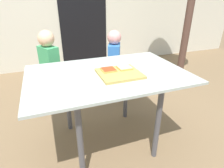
# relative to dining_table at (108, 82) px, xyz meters

# --- Properties ---
(ground_plane) EXTENTS (16.00, 16.00, 0.00)m
(ground_plane) POSITION_rel_dining_table_xyz_m (0.00, 0.00, -0.65)
(ground_plane) COLOR brown
(house_door) EXTENTS (0.90, 0.02, 2.00)m
(house_door) POSITION_rel_dining_table_xyz_m (0.32, 2.33, 0.35)
(house_door) COLOR black
(house_door) RESTS_ON ground
(dining_table) EXTENTS (1.32, 0.87, 0.73)m
(dining_table) POSITION_rel_dining_table_xyz_m (0.00, 0.00, 0.00)
(dining_table) COLOR #A8B4AC
(dining_table) RESTS_ON ground
(cutting_board) EXTENTS (0.34, 0.31, 0.02)m
(cutting_board) POSITION_rel_dining_table_xyz_m (0.08, -0.07, 0.09)
(cutting_board) COLOR tan
(cutting_board) RESTS_ON dining_table
(pizza_slice_far_right) EXTENTS (0.12, 0.12, 0.02)m
(pizza_slice_far_right) POSITION_rel_dining_table_xyz_m (0.15, 0.00, 0.11)
(pizza_slice_far_right) COLOR #E2A04B
(pizza_slice_far_right) RESTS_ON cutting_board
(pizza_slice_far_left) EXTENTS (0.12, 0.12, 0.02)m
(pizza_slice_far_left) POSITION_rel_dining_table_xyz_m (0.01, -0.00, 0.11)
(pizza_slice_far_left) COLOR #E2A04B
(pizza_slice_far_left) RESTS_ON cutting_board
(plate_white_right) EXTENTS (0.22, 0.22, 0.01)m
(plate_white_right) POSITION_rel_dining_table_xyz_m (0.43, 0.01, 0.09)
(plate_white_right) COLOR white
(plate_white_right) RESTS_ON dining_table
(plate_white_left) EXTENTS (0.22, 0.22, 0.01)m
(plate_white_left) POSITION_rel_dining_table_xyz_m (-0.27, 0.03, 0.09)
(plate_white_left) COLOR white
(plate_white_left) RESTS_ON dining_table
(child_left) EXTENTS (0.23, 0.28, 0.98)m
(child_left) POSITION_rel_dining_table_xyz_m (-0.43, 0.83, -0.08)
(child_left) COLOR navy
(child_left) RESTS_ON ground
(child_right) EXTENTS (0.23, 0.28, 0.94)m
(child_right) POSITION_rel_dining_table_xyz_m (0.36, 0.78, -0.11)
(child_right) COLOR #2C284E
(child_right) RESTS_ON ground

